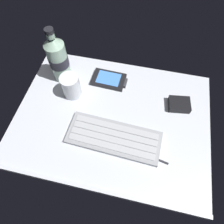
% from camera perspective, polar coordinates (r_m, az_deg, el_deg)
% --- Properties ---
extents(ground_plane, '(0.64, 0.48, 0.03)m').
position_cam_1_polar(ground_plane, '(0.67, -0.04, -1.86)').
color(ground_plane, silver).
extents(keyboard, '(0.29, 0.12, 0.02)m').
position_cam_1_polar(keyboard, '(0.62, 0.53, -7.33)').
color(keyboard, '#93969B').
rests_on(keyboard, ground_plane).
extents(handheld_device, '(0.13, 0.08, 0.02)m').
position_cam_1_polar(handheld_device, '(0.74, -0.86, 9.30)').
color(handheld_device, black).
rests_on(handheld_device, ground_plane).
extents(juice_cup, '(0.06, 0.06, 0.09)m').
position_cam_1_polar(juice_cup, '(0.69, -11.65, 7.14)').
color(juice_cup, silver).
rests_on(juice_cup, ground_plane).
extents(water_bottle, '(0.07, 0.07, 0.21)m').
position_cam_1_polar(water_bottle, '(0.72, -15.25, 14.55)').
color(water_bottle, '#9EC1A8').
rests_on(water_bottle, ground_plane).
extents(charger_block, '(0.08, 0.07, 0.02)m').
position_cam_1_polar(charger_block, '(0.71, 18.78, 2.08)').
color(charger_block, black).
rests_on(charger_block, ground_plane).
extents(stylus_pen, '(0.09, 0.03, 0.01)m').
position_cam_1_polar(stylus_pen, '(0.62, 11.73, -12.64)').
color(stylus_pen, '#26262B').
rests_on(stylus_pen, ground_plane).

